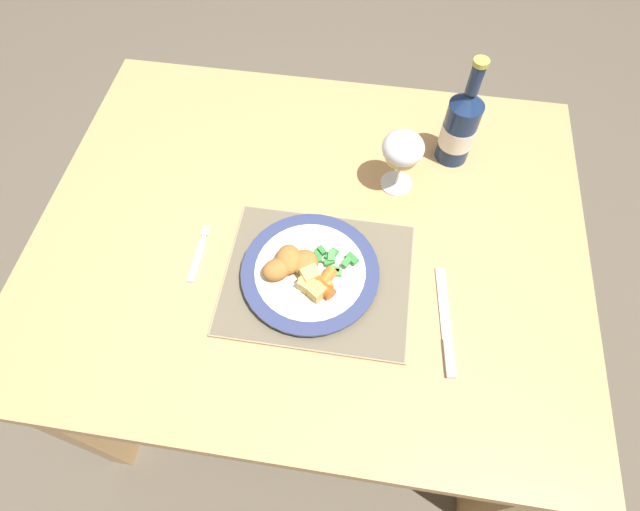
# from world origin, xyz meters

# --- Properties ---
(ground_plane) EXTENTS (6.00, 6.00, 0.00)m
(ground_plane) POSITION_xyz_m (0.00, 0.00, 0.00)
(ground_plane) COLOR brown
(dining_table) EXTENTS (1.12, 0.91, 0.74)m
(dining_table) POSITION_xyz_m (0.00, 0.00, 0.64)
(dining_table) COLOR tan
(dining_table) RESTS_ON ground
(placemat) EXTENTS (0.36, 0.29, 0.01)m
(placemat) POSITION_xyz_m (0.03, -0.11, 0.74)
(placemat) COLOR gray
(placemat) RESTS_ON dining_table
(dinner_plate) EXTENTS (0.26, 0.26, 0.02)m
(dinner_plate) POSITION_xyz_m (0.02, -0.11, 0.76)
(dinner_plate) COLOR white
(dinner_plate) RESTS_ON placemat
(breaded_croquettes) EXTENTS (0.12, 0.09, 0.04)m
(breaded_croquettes) POSITION_xyz_m (-0.02, -0.11, 0.78)
(breaded_croquettes) COLOR #A87033
(breaded_croquettes) RESTS_ON dinner_plate
(green_beans_pile) EXTENTS (0.09, 0.06, 0.02)m
(green_beans_pile) POSITION_xyz_m (0.06, -0.08, 0.77)
(green_beans_pile) COLOR #338438
(green_beans_pile) RESTS_ON dinner_plate
(glazed_carrots) EXTENTS (0.05, 0.07, 0.02)m
(glazed_carrots) POSITION_xyz_m (0.05, -0.14, 0.78)
(glazed_carrots) COLOR #CC5119
(glazed_carrots) RESTS_ON dinner_plate
(fork) EXTENTS (0.02, 0.13, 0.01)m
(fork) POSITION_xyz_m (-0.21, -0.10, 0.74)
(fork) COLOR silver
(fork) RESTS_ON dining_table
(table_knife) EXTENTS (0.04, 0.22, 0.01)m
(table_knife) POSITION_xyz_m (0.28, -0.18, 0.74)
(table_knife) COLOR silver
(table_knife) RESTS_ON dining_table
(wine_glass) EXTENTS (0.09, 0.09, 0.14)m
(wine_glass) POSITION_xyz_m (0.17, 0.14, 0.85)
(wine_glass) COLOR silver
(wine_glass) RESTS_ON dining_table
(bottle) EXTENTS (0.07, 0.07, 0.26)m
(bottle) POSITION_xyz_m (0.28, 0.25, 0.83)
(bottle) COLOR navy
(bottle) RESTS_ON dining_table
(roast_potatoes) EXTENTS (0.06, 0.07, 0.03)m
(roast_potatoes) POSITION_xyz_m (0.02, -0.15, 0.78)
(roast_potatoes) COLOR gold
(roast_potatoes) RESTS_ON dinner_plate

